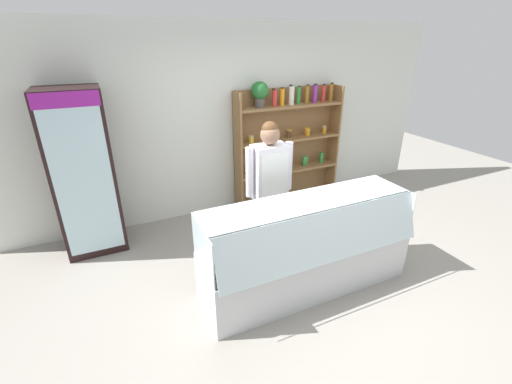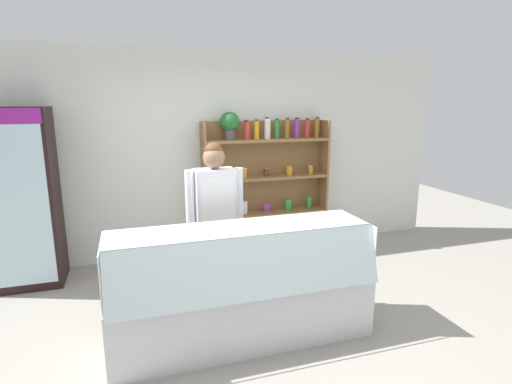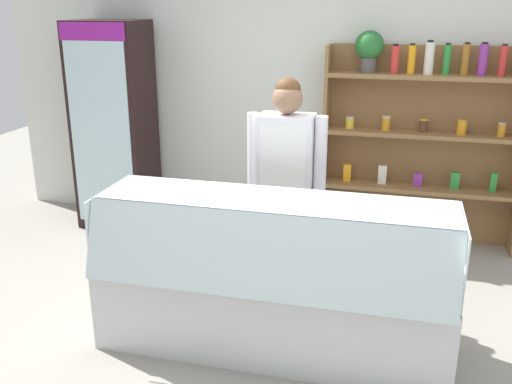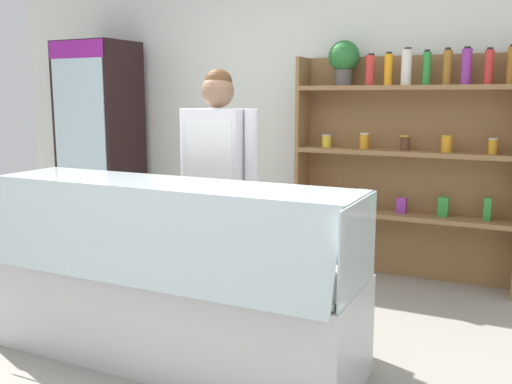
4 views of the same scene
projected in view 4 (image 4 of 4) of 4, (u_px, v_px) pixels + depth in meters
ground_plane at (197, 358)px, 3.25m from camera, size 12.00×12.00×0.00m
back_wall at (325, 111)px, 4.94m from camera, size 6.80×0.10×2.70m
drinks_fridge at (100, 146)px, 5.56m from camera, size 0.68×0.56×1.99m
shelving_unit at (400, 148)px, 4.52m from camera, size 1.73×0.29×1.92m
deli_display_case at (166, 304)px, 3.23m from camera, size 2.22×0.71×1.01m
shop_clerk at (218, 172)px, 3.80m from camera, size 0.58×0.25×1.65m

